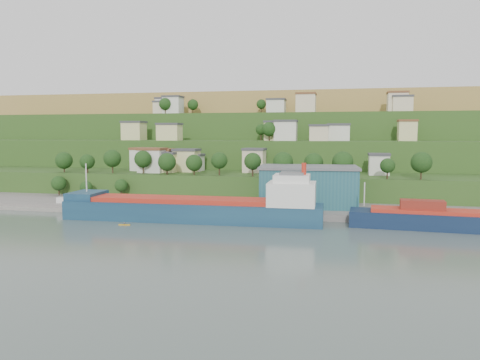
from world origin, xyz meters
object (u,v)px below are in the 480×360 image
(cargo_ship_near, at_px, (200,210))
(kayak_orange, at_px, (110,220))
(cargo_ship_far, at_px, (468,221))
(warehouse, at_px, (308,186))
(caravan, at_px, (66,201))

(cargo_ship_near, xyz_separation_m, kayak_orange, (-25.42, -5.55, -2.86))
(cargo_ship_far, xyz_separation_m, kayak_orange, (-97.74, -7.44, -2.17))
(cargo_ship_far, height_order, warehouse, warehouse)
(warehouse, height_order, caravan, warehouse)
(warehouse, bearing_deg, caravan, -176.33)
(kayak_orange, bearing_deg, cargo_ship_near, 3.19)
(cargo_ship_far, relative_size, kayak_orange, 18.22)
(caravan, height_order, kayak_orange, caravan)
(cargo_ship_far, relative_size, caravan, 9.87)
(cargo_ship_near, xyz_separation_m, caravan, (-50.29, 11.34, -0.56))
(cargo_ship_near, height_order, kayak_orange, cargo_ship_near)
(cargo_ship_far, height_order, kayak_orange, cargo_ship_far)
(cargo_ship_near, relative_size, caravan, 13.22)
(cargo_ship_near, distance_m, caravan, 51.56)
(cargo_ship_near, xyz_separation_m, warehouse, (29.49, 22.31, 5.35))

